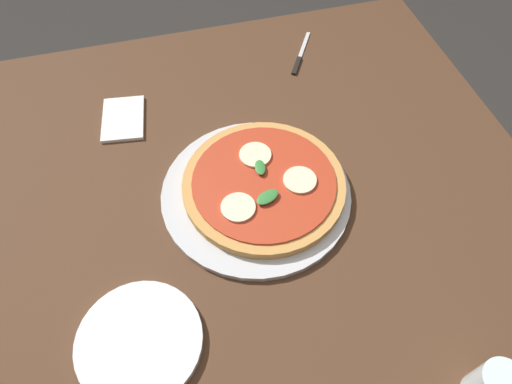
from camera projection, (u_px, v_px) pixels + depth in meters
ground_plane at (270, 358)px, 1.48m from camera, size 6.00×6.00×0.00m
dining_table at (278, 262)px, 0.93m from camera, size 1.32×1.11×0.77m
serving_tray at (256, 193)px, 0.90m from camera, size 0.37×0.37×0.01m
pizza at (262, 184)px, 0.89m from camera, size 0.32×0.32×0.03m
plate_white at (139, 341)px, 0.73m from camera, size 0.20×0.20×0.01m
napkin at (123, 119)px, 1.02m from camera, size 0.14×0.11×0.01m
knife at (299, 58)px, 1.14m from camera, size 0.15×0.10×0.01m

